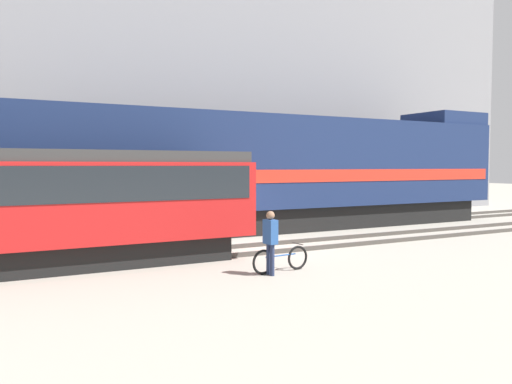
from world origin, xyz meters
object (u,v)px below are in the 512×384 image
(streetcar, at_px, (44,202))
(person, at_px, (270,237))
(freight_locomotive, at_px, (286,171))
(bicycle, at_px, (281,260))

(streetcar, height_order, person, streetcar)
(freight_locomotive, height_order, person, freight_locomotive)
(freight_locomotive, bearing_deg, bicycle, -121.89)
(bicycle, xyz_separation_m, person, (-0.41, -0.19, 0.63))
(streetcar, distance_m, bicycle, 6.22)
(freight_locomotive, relative_size, streetcar, 1.98)
(freight_locomotive, bearing_deg, streetcar, -157.00)
(freight_locomotive, xyz_separation_m, streetcar, (-9.68, -4.11, -0.69))
(bicycle, distance_m, person, 0.78)
(streetcar, relative_size, person, 6.92)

